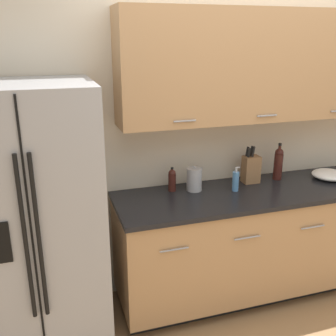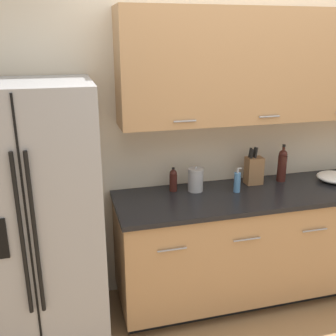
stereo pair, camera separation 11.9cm
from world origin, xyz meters
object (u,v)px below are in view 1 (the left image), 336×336
(refrigerator, at_px, (35,224))
(wine_bottle, at_px, (278,163))
(mixing_bowl, at_px, (329,175))
(soap_dispenser, at_px, (236,181))
(oil_bottle, at_px, (172,180))
(knife_block, at_px, (251,169))
(steel_canister, at_px, (194,179))

(refrigerator, height_order, wine_bottle, refrigerator)
(refrigerator, xyz_separation_m, wine_bottle, (1.92, 0.23, 0.15))
(wine_bottle, distance_m, mixing_bowl, 0.44)
(soap_dispenser, bearing_deg, oil_bottle, 162.71)
(knife_block, height_order, wine_bottle, wine_bottle)
(oil_bottle, height_order, steel_canister, steel_canister)
(knife_block, bearing_deg, soap_dispenser, -146.91)
(wine_bottle, bearing_deg, mixing_bowl, -16.59)
(soap_dispenser, distance_m, steel_canister, 0.32)
(soap_dispenser, relative_size, mixing_bowl, 0.70)
(knife_block, distance_m, mixing_bowl, 0.68)
(wine_bottle, height_order, steel_canister, wine_bottle)
(refrigerator, xyz_separation_m, soap_dispenser, (1.47, 0.10, 0.09))
(knife_block, relative_size, steel_canister, 1.57)
(oil_bottle, relative_size, mixing_bowl, 0.68)
(mixing_bowl, bearing_deg, soap_dispenser, -179.52)
(refrigerator, relative_size, steel_canister, 9.16)
(soap_dispenser, xyz_separation_m, oil_bottle, (-0.46, 0.14, 0.01))
(refrigerator, height_order, soap_dispenser, refrigerator)
(refrigerator, bearing_deg, soap_dispenser, 3.80)
(steel_canister, bearing_deg, refrigerator, -170.26)
(refrigerator, bearing_deg, wine_bottle, 6.78)
(knife_block, height_order, steel_canister, knife_block)
(refrigerator, distance_m, wine_bottle, 1.94)
(soap_dispenser, bearing_deg, mixing_bowl, 0.48)
(knife_block, height_order, soap_dispenser, knife_block)
(wine_bottle, xyz_separation_m, mixing_bowl, (0.41, -0.12, -0.10))
(refrigerator, height_order, steel_canister, refrigerator)
(knife_block, bearing_deg, steel_canister, -176.85)
(wine_bottle, bearing_deg, knife_block, 179.91)
(oil_bottle, bearing_deg, soap_dispenser, -17.29)
(wine_bottle, bearing_deg, refrigerator, -173.22)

